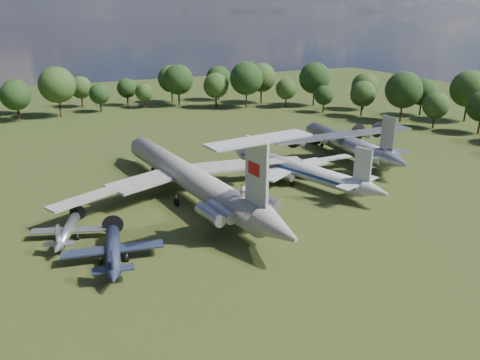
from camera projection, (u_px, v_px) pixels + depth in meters
name	position (u px, v px, depth m)	size (l,w,h in m)	color
ground	(191.00, 206.00, 75.14)	(300.00, 300.00, 0.00)	#204015
il62_airliner	(189.00, 181.00, 77.71)	(45.34, 58.94, 5.78)	#B9B9B5
tu104_jet	(297.00, 172.00, 85.41)	(29.33, 39.11, 3.91)	silver
an12_transport	(346.00, 146.00, 99.53)	(33.65, 37.60, 4.95)	gray
small_prop_west	(113.00, 253.00, 58.13)	(12.42, 16.93, 2.48)	black
small_prop_northwest	(68.00, 233.00, 63.93)	(10.15, 13.84, 2.03)	#989B9F
person_on_il62	(241.00, 190.00, 63.59)	(0.65, 0.43, 1.78)	#9C7F4F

